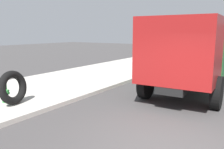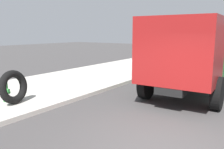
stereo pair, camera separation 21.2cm
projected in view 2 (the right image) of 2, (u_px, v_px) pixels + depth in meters
The scene contains 5 objects.
ground_plane at pixel (163, 146), 5.26m from camera, with size 80.00×80.00×0.00m, color #423F3F.
sidewalk_curb at pixel (2, 97), 8.93m from camera, with size 36.00×5.00×0.15m, color #BCB7AD.
fire_hydrant at pixel (5, 89), 8.06m from camera, with size 0.21×0.47×0.85m.
loose_tire at pixel (13, 87), 7.79m from camera, with size 1.12×1.12×0.25m, color black.
dump_truck_green at pixel (196, 54), 9.86m from camera, with size 7.10×3.04×3.00m.
Camera 2 is at (-4.67, -1.88, 2.51)m, focal length 37.93 mm.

